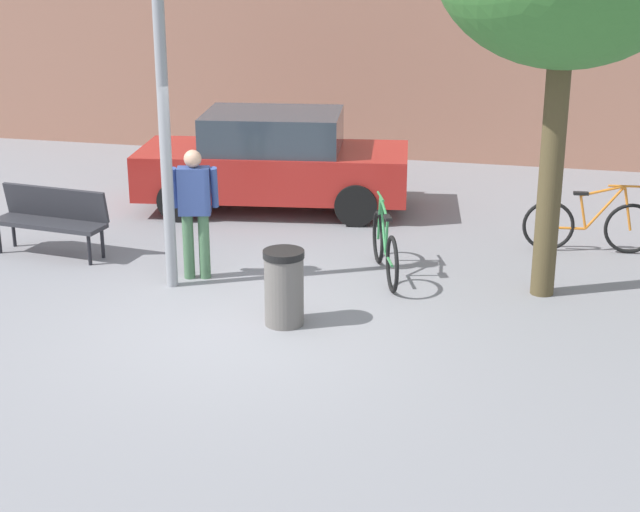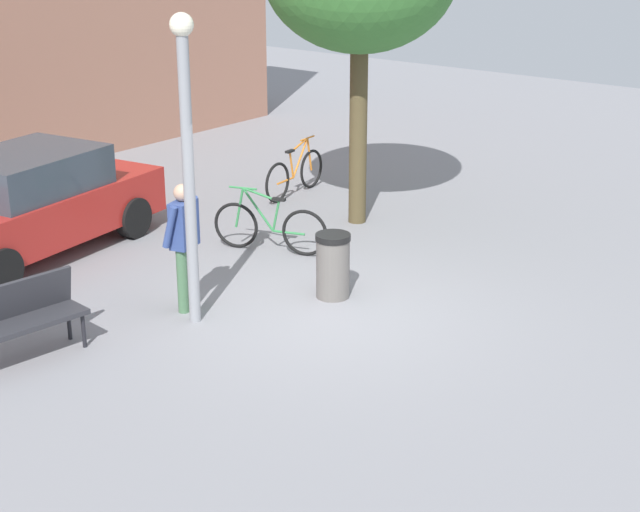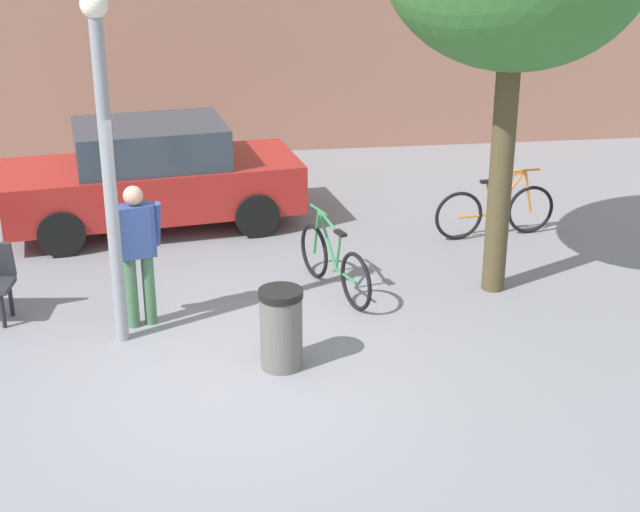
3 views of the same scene
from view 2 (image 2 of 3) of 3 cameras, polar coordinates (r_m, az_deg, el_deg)
ground_plane at (r=12.57m, az=0.34°, el=-3.20°), size 36.00×36.00×0.00m
lamppost at (r=11.67m, az=-7.74°, el=6.21°), size 0.28×0.28×3.78m
person_by_lamppost at (r=12.39m, az=-7.92°, el=1.04°), size 0.63×0.40×1.67m
park_bench at (r=11.57m, az=-17.40°, el=-3.35°), size 1.64×0.66×0.92m
bicycle_orange at (r=17.46m, az=-1.46°, el=4.81°), size 1.80×0.25×0.97m
bicycle_green at (r=14.57m, az=-2.97°, el=1.69°), size 0.64×1.73×0.97m
parked_car_red at (r=14.96m, az=-16.62°, el=2.93°), size 4.40×2.29×1.55m
trash_bin at (r=12.85m, az=0.76°, el=-0.55°), size 0.46×0.46×0.87m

